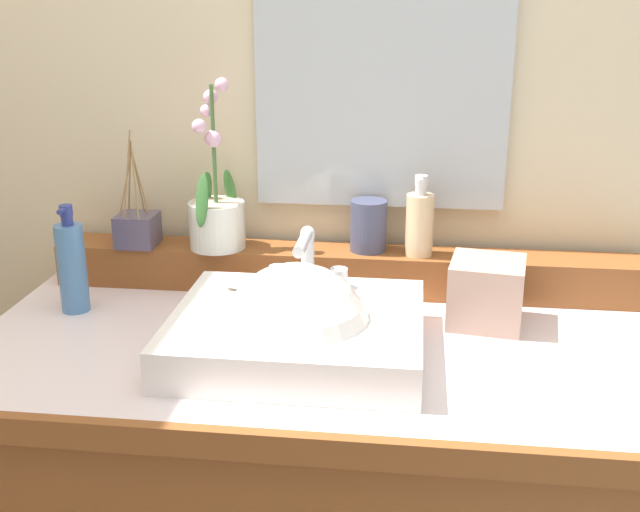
% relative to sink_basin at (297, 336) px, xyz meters
% --- Properties ---
extents(wall_back, '(3.07, 0.20, 2.53)m').
position_rel_sink_basin_xyz_m(wall_back, '(0.06, 0.48, 0.38)').
color(wall_back, beige).
rests_on(wall_back, ground).
extents(back_ledge, '(1.19, 0.10, 0.08)m').
position_rel_sink_basin_xyz_m(back_ledge, '(0.06, 0.31, 0.01)').
color(back_ledge, brown).
rests_on(back_ledge, vanity_cabinet).
extents(sink_basin, '(0.42, 0.36, 0.28)m').
position_rel_sink_basin_xyz_m(sink_basin, '(0.00, 0.00, 0.00)').
color(sink_basin, white).
rests_on(sink_basin, vanity_cabinet).
extents(soap_bar, '(0.07, 0.04, 0.02)m').
position_rel_sink_basin_xyz_m(soap_bar, '(-0.11, 0.11, 0.05)').
color(soap_bar, silver).
rests_on(soap_bar, sink_basin).
extents(potted_plant, '(0.11, 0.13, 0.34)m').
position_rel_sink_basin_xyz_m(potted_plant, '(-0.21, 0.30, 0.12)').
color(potted_plant, silver).
rests_on(potted_plant, back_ledge).
extents(soap_dispenser, '(0.05, 0.06, 0.16)m').
position_rel_sink_basin_xyz_m(soap_dispenser, '(0.20, 0.30, 0.12)').
color(soap_dispenser, beige).
rests_on(soap_dispenser, back_ledge).
extents(tumbler_cup, '(0.07, 0.07, 0.10)m').
position_rel_sink_basin_xyz_m(tumbler_cup, '(0.10, 0.32, 0.10)').
color(tumbler_cup, '#3F435D').
rests_on(tumbler_cup, back_ledge).
extents(reed_diffuser, '(0.08, 0.08, 0.24)m').
position_rel_sink_basin_xyz_m(reed_diffuser, '(-0.37, 0.29, 0.09)').
color(reed_diffuser, '#504860').
rests_on(reed_diffuser, back_ledge).
extents(lotion_bottle, '(0.05, 0.06, 0.21)m').
position_rel_sink_basin_xyz_m(lotion_bottle, '(-0.45, 0.14, 0.06)').
color(lotion_bottle, '#4B7DB2').
rests_on(lotion_bottle, vanity_cabinet).
extents(tissue_box, '(0.15, 0.15, 0.12)m').
position_rel_sink_basin_xyz_m(tissue_box, '(0.32, 0.17, 0.03)').
color(tissue_box, tan).
rests_on(tissue_box, vanity_cabinet).
extents(mirror, '(0.49, 0.02, 0.54)m').
position_rel_sink_basin_xyz_m(mirror, '(0.11, 0.37, 0.40)').
color(mirror, silver).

